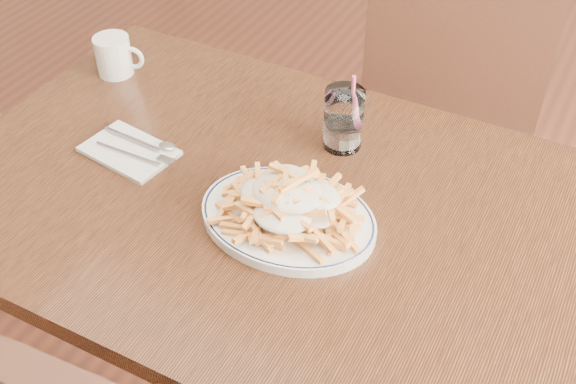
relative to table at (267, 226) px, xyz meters
The scene contains 8 objects.
table is the anchor object (origin of this frame).
chair_far 0.78m from the table, 79.93° to the left, with size 0.48×0.48×0.94m.
fries_plate 0.12m from the table, 33.67° to the right, with size 0.37×0.34×0.02m.
loaded_fries 0.16m from the table, 33.67° to the right, with size 0.25×0.20×0.07m.
napkin 0.30m from the table, behind, with size 0.17×0.11×0.01m, color silver.
cutlery 0.31m from the table, behind, with size 0.19×0.06×0.01m.
water_glass 0.25m from the table, 73.17° to the left, with size 0.08×0.08×0.17m.
coffee_mug 0.55m from the table, 157.38° to the left, with size 0.11×0.08×0.09m.
Camera 1 is at (0.48, -0.84, 1.61)m, focal length 45.00 mm.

